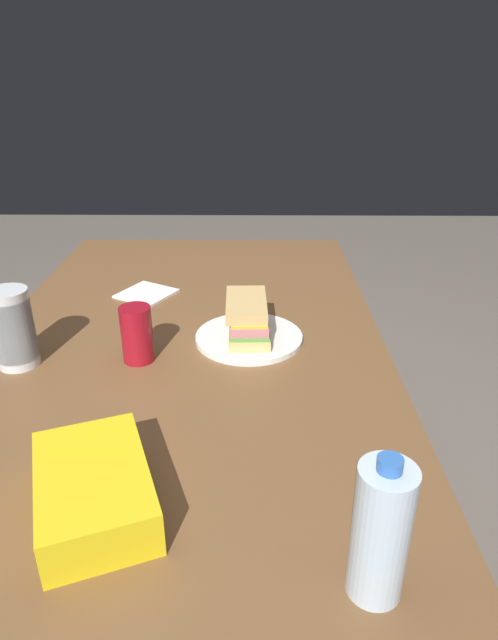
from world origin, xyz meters
name	(u,v)px	position (x,y,z in m)	size (l,w,h in m)	color
ground_plane	(199,567)	(0.00, 0.00, 0.00)	(8.00, 8.00, 0.00)	#70665B
dining_table	(188,373)	(0.00, 0.00, 0.66)	(1.51, 0.90, 0.75)	brown
paper_plate	(249,337)	(-0.01, -0.15, 0.76)	(0.24, 0.24, 0.01)	white
sandwich	(248,318)	(-0.01, -0.14, 0.81)	(0.18, 0.10, 0.08)	#DBB26B
soda_can_red	(137,334)	(-0.11, 0.09, 0.81)	(0.07, 0.07, 0.12)	maroon
chip_bag	(94,490)	(-0.53, 0.07, 0.79)	(0.23, 0.15, 0.07)	yellow
water_bottle_tall	(381,532)	(-0.66, -0.30, 0.85)	(0.07, 0.07, 0.20)	silver
plastic_cup_stack	(13,328)	(-0.13, 0.33, 0.84)	(0.08, 0.08, 0.17)	silver
paper_napkin	(147,294)	(0.25, 0.14, 0.76)	(0.13, 0.13, 0.01)	white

